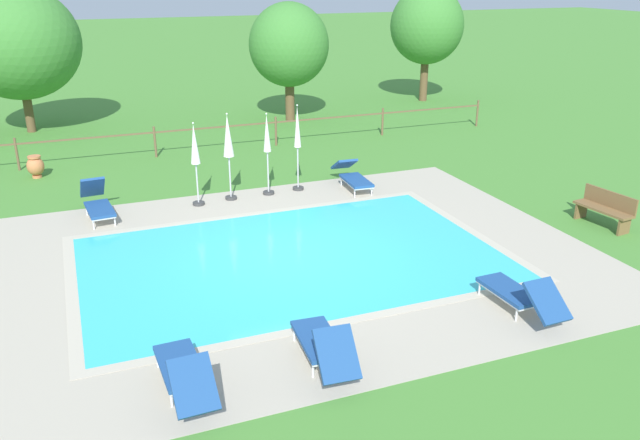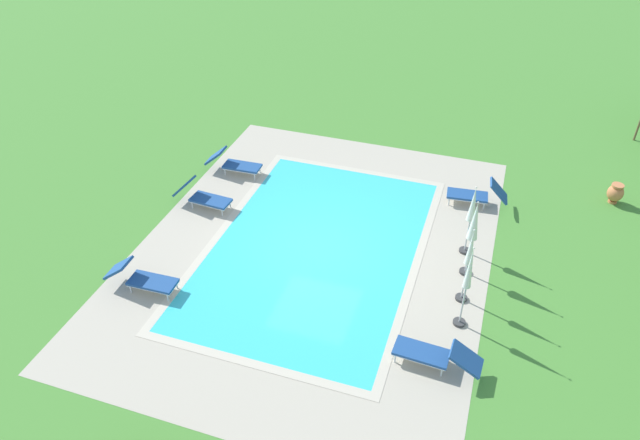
% 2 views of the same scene
% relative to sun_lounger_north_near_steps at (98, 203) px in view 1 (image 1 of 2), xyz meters
% --- Properties ---
extents(ground_plane, '(160.00, 160.00, 0.00)m').
position_rel_sun_lounger_north_near_steps_xyz_m(ground_plane, '(3.79, -4.21, -0.39)').
color(ground_plane, '#478433').
extents(pool_deck_paving, '(13.24, 10.03, 0.01)m').
position_rel_sun_lounger_north_near_steps_xyz_m(pool_deck_paving, '(3.79, -4.21, -0.38)').
color(pool_deck_paving, '#B2A893').
rests_on(pool_deck_paving, ground).
extents(swimming_pool_water, '(8.94, 5.73, 0.01)m').
position_rel_sun_lounger_north_near_steps_xyz_m(swimming_pool_water, '(3.79, -4.21, -0.38)').
color(swimming_pool_water, '#38C6D1').
rests_on(swimming_pool_water, ground).
extents(pool_coping_rim, '(9.42, 6.21, 0.01)m').
position_rel_sun_lounger_north_near_steps_xyz_m(pool_coping_rim, '(3.79, -4.21, -0.38)').
color(pool_coping_rim, '#C0B59F').
rests_on(pool_coping_rim, ground).
extents(sun_lounger_north_near_steps, '(0.77, 1.95, 0.95)m').
position_rel_sun_lounger_north_near_steps_xyz_m(sun_lounger_north_near_steps, '(0.00, 0.00, 0.00)').
color(sun_lounger_north_near_steps, navy).
rests_on(sun_lounger_north_near_steps, ground).
extents(sun_lounger_north_mid, '(0.74, 1.96, 0.94)m').
position_rel_sun_lounger_north_near_steps_xyz_m(sun_lounger_north_mid, '(2.90, -8.32, -0.00)').
color(sun_lounger_north_mid, navy).
rests_on(sun_lounger_north_mid, ground).
extents(sun_lounger_north_far, '(0.66, 2.01, 0.85)m').
position_rel_sun_lounger_north_near_steps_xyz_m(sun_lounger_north_far, '(6.92, -8.03, -0.01)').
color(sun_lounger_north_far, navy).
rests_on(sun_lounger_north_far, ground).
extents(sun_lounger_north_end, '(0.67, 1.99, 0.88)m').
position_rel_sun_lounger_north_near_steps_xyz_m(sun_lounger_north_end, '(0.70, -8.24, -0.01)').
color(sun_lounger_north_end, navy).
rests_on(sun_lounger_north_end, ground).
extents(sun_lounger_south_near_corner, '(0.72, 2.08, 0.76)m').
position_rel_sun_lounger_north_near_steps_xyz_m(sun_lounger_south_near_corner, '(7.06, -0.17, -0.03)').
color(sun_lounger_south_near_corner, navy).
rests_on(sun_lounger_south_near_corner, ground).
extents(patio_umbrella_closed_row_west, '(0.32, 0.32, 2.33)m').
position_rel_sun_lounger_north_near_steps_xyz_m(patio_umbrella_closed_row_west, '(4.61, 0.17, 1.08)').
color(patio_umbrella_closed_row_west, '#383838').
rests_on(patio_umbrella_closed_row_west, ground).
extents(patio_umbrella_closed_row_mid_west, '(0.32, 0.32, 2.42)m').
position_rel_sun_lounger_north_near_steps_xyz_m(patio_umbrella_closed_row_mid_west, '(3.51, 0.13, 1.26)').
color(patio_umbrella_closed_row_mid_west, '#383838').
rests_on(patio_umbrella_closed_row_mid_west, ground).
extents(patio_umbrella_closed_row_centre, '(0.32, 0.32, 2.48)m').
position_rel_sun_lounger_north_near_steps_xyz_m(patio_umbrella_closed_row_centre, '(5.52, 0.24, 1.16)').
color(patio_umbrella_closed_row_centre, '#383838').
rests_on(patio_umbrella_closed_row_centre, ground).
extents(patio_umbrella_closed_row_mid_east, '(0.32, 0.32, 2.27)m').
position_rel_sun_lounger_north_near_steps_xyz_m(patio_umbrella_closed_row_mid_east, '(2.58, 0.00, 1.10)').
color(patio_umbrella_closed_row_mid_east, '#383838').
rests_on(patio_umbrella_closed_row_mid_east, ground).
extents(wooden_bench_lawn_side, '(0.63, 1.54, 0.87)m').
position_rel_sun_lounger_north_near_steps_xyz_m(wooden_bench_lawn_side, '(11.64, -5.18, 0.08)').
color(wooden_bench_lawn_side, brown).
rests_on(wooden_bench_lawn_side, ground).
extents(terracotta_urn_near_fence, '(0.51, 0.51, 0.69)m').
position_rel_sun_lounger_north_near_steps_xyz_m(terracotta_urn_near_fence, '(-1.54, 4.27, -0.02)').
color(terracotta_urn_near_fence, '#C67547').
rests_on(terracotta_urn_near_fence, ground).
extents(perimeter_fence, '(21.48, 0.08, 1.05)m').
position_rel_sun_lounger_north_near_steps_xyz_m(perimeter_fence, '(4.35, 5.32, 0.32)').
color(perimeter_fence, brown).
rests_on(perimeter_fence, ground).
extents(tree_far_west, '(4.60, 4.60, 5.52)m').
position_rel_sun_lounger_north_near_steps_xyz_m(tree_far_west, '(-1.82, 10.88, 3.01)').
color(tree_far_west, brown).
rests_on(tree_far_west, ground).
extents(tree_west_mid, '(3.43, 3.43, 5.30)m').
position_rel_sun_lounger_north_near_steps_xyz_m(tree_west_mid, '(15.81, 11.00, 3.12)').
color(tree_west_mid, brown).
rests_on(tree_west_mid, ground).
extents(tree_centre, '(3.27, 3.27, 4.79)m').
position_rel_sun_lounger_north_near_steps_xyz_m(tree_centre, '(8.35, 9.20, 2.70)').
color(tree_centre, brown).
rests_on(tree_centre, ground).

